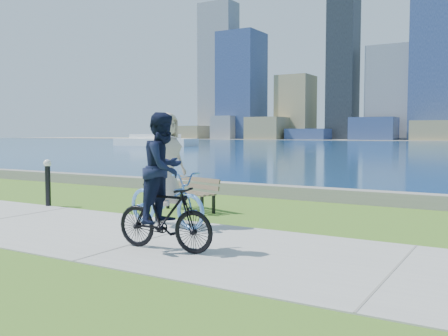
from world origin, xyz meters
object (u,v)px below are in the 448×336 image
Objects in this scene: cyclist_man at (164,193)px; cyclist_woman at (166,184)px; bollard_lamp at (48,180)px; park_bench at (193,191)px.

cyclist_woman is at bearing 33.69° from cyclist_man.
bollard_lamp is 4.23m from cyclist_woman.
cyclist_woman is 2.04m from cyclist_man.
cyclist_man is at bearing -133.99° from cyclist_woman.
cyclist_woman reaches higher than park_bench.
bollard_lamp is 0.55× the size of cyclist_man.
bollard_lamp is at bearing 64.09° from cyclist_man.
cyclist_woman reaches higher than cyclist_man.
cyclist_woman is at bearing -9.07° from bollard_lamp.
cyclist_man reaches higher than bollard_lamp.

